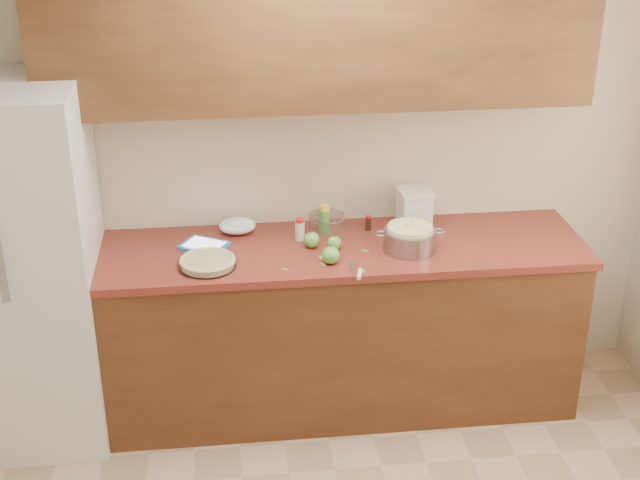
{
  "coord_description": "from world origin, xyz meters",
  "views": [
    {
      "loc": [
        -0.46,
        -2.48,
        2.83
      ],
      "look_at": [
        -0.01,
        1.43,
        0.98
      ],
      "focal_mm": 50.0,
      "sensor_mm": 36.0,
      "label": 1
    }
  ],
  "objects": [
    {
      "name": "flour_canister",
      "position": [
        0.5,
        1.66,
        1.02
      ],
      "size": [
        0.18,
        0.18,
        0.21
      ],
      "rotation": [
        0.0,
        0.0,
        0.09
      ],
      "color": "silver",
      "rests_on": "counter_run"
    },
    {
      "name": "mixing_bowl",
      "position": [
        0.05,
        1.69,
        0.96
      ],
      "size": [
        0.2,
        0.2,
        0.07
      ],
      "rotation": [
        0.0,
        0.0,
        -0.31
      ],
      "color": "silver",
      "rests_on": "counter_run"
    },
    {
      "name": "paper_towel",
      "position": [
        -0.41,
        1.69,
        0.96
      ],
      "size": [
        0.2,
        0.16,
        0.08
      ],
      "primitive_type": "ellipsoid",
      "rotation": [
        0.0,
        0.0,
        0.06
      ],
      "color": "white",
      "rests_on": "counter_run"
    },
    {
      "name": "peel_c",
      "position": [
        0.21,
        1.4,
        0.92
      ],
      "size": [
        0.04,
        0.03,
        0.0
      ],
      "primitive_type": "cube",
      "rotation": [
        0.0,
        0.0,
        -0.45
      ],
      "color": "#76A851",
      "rests_on": "counter_run"
    },
    {
      "name": "lemon_bottle",
      "position": [
        0.04,
        1.64,
        0.99
      ],
      "size": [
        0.06,
        0.06,
        0.15
      ],
      "rotation": [
        0.0,
        0.0,
        0.0
      ],
      "color": "#4C8C38",
      "rests_on": "counter_run"
    },
    {
      "name": "fridge",
      "position": [
        -1.44,
        1.44,
        0.9
      ],
      "size": [
        0.7,
        0.7,
        1.8
      ],
      "primitive_type": "cube",
      "color": "silver",
      "rests_on": "ground"
    },
    {
      "name": "apple_center",
      "position": [
        0.06,
        1.43,
        0.96
      ],
      "size": [
        0.07,
        0.07,
        0.08
      ],
      "color": "#5CAC38",
      "rests_on": "counter_run"
    },
    {
      "name": "vanilla_bottle",
      "position": [
        0.26,
        1.64,
        0.96
      ],
      "size": [
        0.03,
        0.03,
        0.08
      ],
      "rotation": [
        0.0,
        0.0,
        0.22
      ],
      "color": "black",
      "rests_on": "counter_run"
    },
    {
      "name": "apple_front",
      "position": [
        0.02,
        1.29,
        0.96
      ],
      "size": [
        0.09,
        0.09,
        0.1
      ],
      "color": "#5CAC38",
      "rests_on": "counter_run"
    },
    {
      "name": "paring_knife",
      "position": [
        0.14,
        1.16,
        0.93
      ],
      "size": [
        0.06,
        0.2,
        0.02
      ],
      "rotation": [
        0.0,
        0.0,
        -0.22
      ],
      "color": "gray",
      "rests_on": "counter_run"
    },
    {
      "name": "upper_cabinets",
      "position": [
        0.0,
        1.63,
        1.95
      ],
      "size": [
        2.6,
        0.34,
        0.7
      ],
      "primitive_type": "cube",
      "color": "brown",
      "rests_on": "room_shell"
    },
    {
      "name": "cinnamon_shaker",
      "position": [
        -0.1,
        1.57,
        0.98
      ],
      "size": [
        0.05,
        0.05,
        0.11
      ],
      "rotation": [
        0.0,
        0.0,
        0.35
      ],
      "color": "beige",
      "rests_on": "counter_run"
    },
    {
      "name": "peel_b",
      "position": [
        -0.01,
        1.27,
        0.92
      ],
      "size": [
        0.03,
        0.04,
        0.0
      ],
      "primitive_type": "cube",
      "rotation": [
        0.0,
        0.0,
        1.99
      ],
      "color": "#76A851",
      "rests_on": "counter_run"
    },
    {
      "name": "peel_e",
      "position": [
        -0.02,
        1.35,
        0.92
      ],
      "size": [
        0.02,
        0.03,
        0.0
      ],
      "primitive_type": "cube",
      "rotation": [
        0.0,
        0.0,
        -1.35
      ],
      "color": "#76A851",
      "rests_on": "counter_run"
    },
    {
      "name": "counter_run",
      "position": [
        0.0,
        1.48,
        0.46
      ],
      "size": [
        2.64,
        0.68,
        0.92
      ],
      "color": "#5B3219",
      "rests_on": "ground"
    },
    {
      "name": "peel_a",
      "position": [
        -0.2,
        1.25,
        0.92
      ],
      "size": [
        0.03,
        0.03,
        0.0
      ],
      "primitive_type": "cube",
      "rotation": [
        0.0,
        0.0,
        2.59
      ],
      "color": "#76A851",
      "rests_on": "counter_run"
    },
    {
      "name": "pie",
      "position": [
        -0.56,
        1.32,
        0.94
      ],
      "size": [
        0.28,
        0.28,
        0.04
      ],
      "rotation": [
        0.0,
        0.0,
        0.16
      ],
      "color": "silver",
      "rests_on": "counter_run"
    },
    {
      "name": "peel_d",
      "position": [
        0.16,
        1.18,
        0.92
      ],
      "size": [
        0.04,
        0.04,
        0.0
      ],
      "primitive_type": "cube",
      "rotation": [
        0.0,
        0.0,
        0.88
      ],
      "color": "#76A851",
      "rests_on": "counter_run"
    },
    {
      "name": "room_shell",
      "position": [
        0.0,
        0.0,
        1.3
      ],
      "size": [
        3.6,
        3.6,
        3.6
      ],
      "color": "tan",
      "rests_on": "ground"
    },
    {
      "name": "apple_left",
      "position": [
        -0.05,
        1.47,
        0.96
      ],
      "size": [
        0.08,
        0.08,
        0.09
      ],
      "color": "#5CAC38",
      "rests_on": "counter_run"
    },
    {
      "name": "tablet",
      "position": [
        -0.58,
        1.54,
        0.93
      ],
      "size": [
        0.27,
        0.26,
        0.02
      ],
      "rotation": [
        0.0,
        0.0,
        -0.54
      ],
      "color": "#2573B5",
      "rests_on": "counter_run"
    },
    {
      "name": "colander",
      "position": [
        0.43,
        1.39,
        0.98
      ],
      "size": [
        0.34,
        0.25,
        0.13
      ],
      "rotation": [
        0.0,
        0.0,
        -0.36
      ],
      "color": "gray",
      "rests_on": "counter_run"
    }
  ]
}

